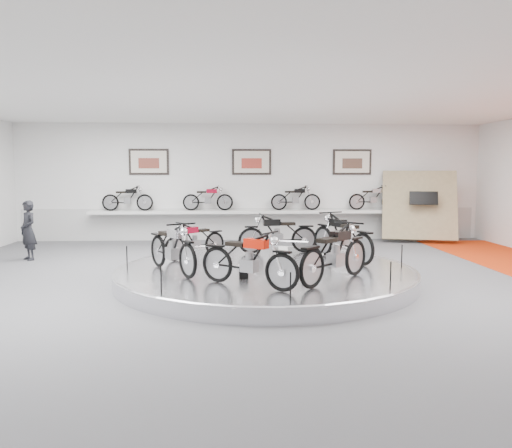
{
  "coord_description": "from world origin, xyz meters",
  "views": [
    {
      "loc": [
        -0.77,
        -10.28,
        2.37
      ],
      "look_at": [
        -0.19,
        0.6,
        1.22
      ],
      "focal_mm": 35.0,
      "sensor_mm": 36.0,
      "label": 1
    }
  ],
  "objects": [
    {
      "name": "bike_c",
      "position": [
        -1.59,
        1.62,
        0.74
      ],
      "size": [
        1.48,
        1.38,
        0.88
      ],
      "primitive_type": null,
      "rotation": [
        0.0,
        0.0,
        3.86
      ],
      "color": "maroon",
      "rests_on": "display_platform"
    },
    {
      "name": "bike_a",
      "position": [
        1.85,
        1.11,
        0.86
      ],
      "size": [
        1.39,
        2.0,
        1.11
      ],
      "primitive_type": null,
      "rotation": [
        0.0,
        0.0,
        2.0
      ],
      "color": "black",
      "rests_on": "display_platform"
    },
    {
      "name": "dado_band",
      "position": [
        0.0,
        6.98,
        0.55
      ],
      "size": [
        15.68,
        0.04,
        1.1
      ],
      "primitive_type": "cube",
      "color": "#BCBCBA",
      "rests_on": "floor"
    },
    {
      "name": "bike_d",
      "position": [
        -1.95,
        -0.1,
        0.83
      ],
      "size": [
        1.48,
        1.87,
        1.06
      ],
      "primitive_type": null,
      "rotation": [
        0.0,
        0.0,
        5.25
      ],
      "color": "#ACABB0",
      "rests_on": "display_platform"
    },
    {
      "name": "ceiling",
      "position": [
        0.0,
        0.0,
        4.0
      ],
      "size": [
        16.0,
        16.0,
        0.0
      ],
      "primitive_type": "plane",
      "rotation": [
        3.14,
        0.0,
        0.0
      ],
      "color": "white",
      "rests_on": "wall_back"
    },
    {
      "name": "shelf_bike_d",
      "position": [
        4.2,
        6.7,
        1.42
      ],
      "size": [
        1.22,
        0.43,
        0.73
      ],
      "primitive_type": null,
      "color": "#ACABB0",
      "rests_on": "shelf"
    },
    {
      "name": "shelf_bike_b",
      "position": [
        -1.5,
        6.7,
        1.42
      ],
      "size": [
        1.22,
        0.43,
        0.73
      ],
      "primitive_type": null,
      "color": "maroon",
      "rests_on": "shelf"
    },
    {
      "name": "wall_front",
      "position": [
        0.0,
        -7.0,
        2.0
      ],
      "size": [
        16.0,
        0.0,
        16.0
      ],
      "primitive_type": "plane",
      "rotation": [
        -1.57,
        0.0,
        0.0
      ],
      "color": "white",
      "rests_on": "floor"
    },
    {
      "name": "poster_left",
      "position": [
        -3.5,
        6.96,
        2.7
      ],
      "size": [
        1.35,
        0.06,
        0.88
      ],
      "primitive_type": "cube",
      "color": "beige",
      "rests_on": "wall_back"
    },
    {
      "name": "wall_back",
      "position": [
        0.0,
        7.0,
        2.0
      ],
      "size": [
        16.0,
        0.0,
        16.0
      ],
      "primitive_type": "plane",
      "rotation": [
        1.57,
        0.0,
        0.0
      ],
      "color": "white",
      "rests_on": "floor"
    },
    {
      "name": "shelf",
      "position": [
        0.0,
        6.7,
        1.0
      ],
      "size": [
        11.0,
        0.55,
        0.1
      ],
      "primitive_type": "cube",
      "color": "silver",
      "rests_on": "wall_back"
    },
    {
      "name": "platform_rim",
      "position": [
        0.0,
        0.3,
        0.27
      ],
      "size": [
        6.4,
        6.4,
        0.1
      ],
      "primitive_type": "torus",
      "color": "#B2B2BA",
      "rests_on": "display_platform"
    },
    {
      "name": "poster_center",
      "position": [
        0.0,
        6.96,
        2.7
      ],
      "size": [
        1.35,
        0.06,
        0.88
      ],
      "primitive_type": "cube",
      "color": "beige",
      "rests_on": "wall_back"
    },
    {
      "name": "floor",
      "position": [
        0.0,
        0.0,
        0.0
      ],
      "size": [
        16.0,
        16.0,
        0.0
      ],
      "primitive_type": "plane",
      "color": "#535355",
      "rests_on": "ground"
    },
    {
      "name": "shelf_bike_c",
      "position": [
        1.5,
        6.7,
        1.42
      ],
      "size": [
        1.22,
        0.43,
        0.73
      ],
      "primitive_type": null,
      "color": "black",
      "rests_on": "shelf"
    },
    {
      "name": "shelf_bike_a",
      "position": [
        -4.2,
        6.7,
        1.42
      ],
      "size": [
        1.22,
        0.43,
        0.73
      ],
      "primitive_type": null,
      "color": "black",
      "rests_on": "shelf"
    },
    {
      "name": "bike_b",
      "position": [
        0.45,
        2.22,
        0.81
      ],
      "size": [
        1.78,
        0.79,
        1.01
      ],
      "primitive_type": null,
      "rotation": [
        0.0,
        0.0,
        3.25
      ],
      "color": "black",
      "rests_on": "display_platform"
    },
    {
      "name": "display_platform",
      "position": [
        0.0,
        0.3,
        0.15
      ],
      "size": [
        6.4,
        6.4,
        0.3
      ],
      "primitive_type": "cylinder",
      "color": "silver",
      "rests_on": "floor"
    },
    {
      "name": "poster_right",
      "position": [
        3.5,
        6.96,
        2.7
      ],
      "size": [
        1.35,
        0.06,
        0.88
      ],
      "primitive_type": "cube",
      "color": "beige",
      "rests_on": "wall_back"
    },
    {
      "name": "visitor",
      "position": [
        -6.16,
        3.27,
        0.8
      ],
      "size": [
        0.68,
        0.68,
        1.6
      ],
      "primitive_type": "imported",
      "rotation": [
        0.0,
        0.0,
        -0.79
      ],
      "color": "black",
      "rests_on": "floor"
    },
    {
      "name": "display_panel",
      "position": [
        5.6,
        6.1,
        1.25
      ],
      "size": [
        2.56,
        1.52,
        2.3
      ],
      "primitive_type": "cube",
      "rotation": [
        -0.35,
        0.0,
        -0.26
      ],
      "color": "#9C8C63",
      "rests_on": "floor"
    },
    {
      "name": "bike_e",
      "position": [
        -0.44,
        -1.48,
        0.81
      ],
      "size": [
        1.78,
        1.52,
        1.03
      ],
      "primitive_type": null,
      "rotation": [
        0.0,
        0.0,
        5.66
      ],
      "color": "red",
      "rests_on": "display_platform"
    },
    {
      "name": "bike_f",
      "position": [
        1.2,
        -1.15,
        0.85
      ],
      "size": [
        1.79,
        1.81,
        1.11
      ],
      "primitive_type": null,
      "rotation": [
        0.0,
        0.0,
        7.08
      ],
      "color": "black",
      "rests_on": "display_platform"
    }
  ]
}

